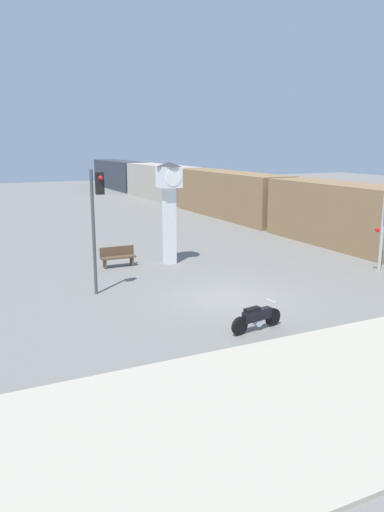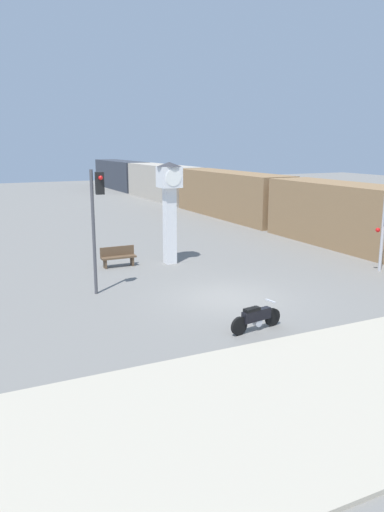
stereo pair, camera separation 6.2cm
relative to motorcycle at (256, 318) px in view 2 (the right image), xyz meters
The scene contains 8 objects.
ground_plane 3.32m from the motorcycle, 75.00° to the left, with size 120.00×120.00×0.00m, color slate.
sidewalk_strip 4.10m from the motorcycle, 77.97° to the right, with size 36.00×6.00×0.10m.
motorcycle is the anchor object (origin of this frame).
clock_tower 9.54m from the motorcycle, 83.09° to the left, with size 1.13×1.13×4.69m.
freight_train 30.06m from the motorcycle, 67.88° to the left, with size 2.80×53.62×3.40m.
traffic_light 7.16m from the motorcycle, 118.92° to the left, with size 0.50×0.35×4.61m.
railroad_crossing_signal 9.67m from the motorcycle, 22.48° to the left, with size 0.90×0.82×3.41m.
bench 9.58m from the motorcycle, 97.81° to the left, with size 1.60×0.44×0.92m.
Camera 2 is at (-8.76, -15.11, 5.52)m, focal length 35.00 mm.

